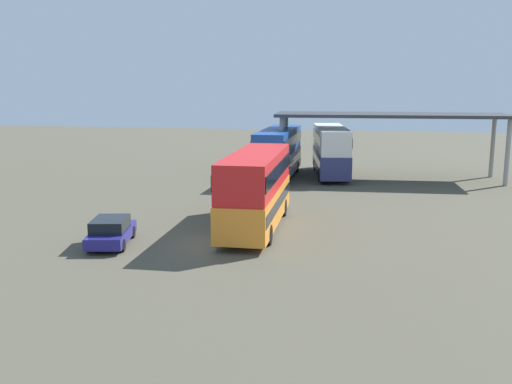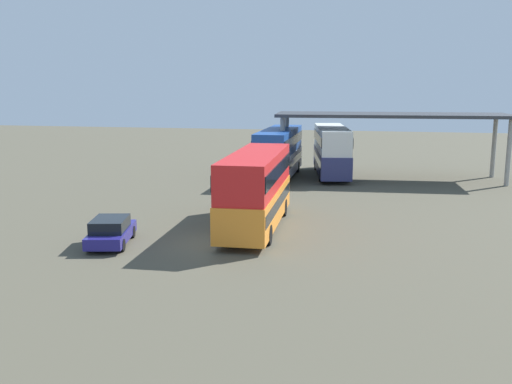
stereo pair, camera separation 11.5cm
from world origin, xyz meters
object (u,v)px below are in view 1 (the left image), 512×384
Objects in this scene: parked_hatchback at (111,231)px; double_decker_near_canopy at (278,151)px; double_decker_mid_row at (331,149)px; double_decker_main at (256,187)px.

parked_hatchback is 0.39× the size of double_decker_near_canopy.
double_decker_mid_row reaches higher than parked_hatchback.
parked_hatchback is 21.93m from double_decker_near_canopy.
double_decker_mid_row is (9.11, 23.40, 1.60)m from parked_hatchback.
double_decker_mid_row is (4.19, 2.09, 0.05)m from double_decker_near_canopy.
double_decker_near_canopy is at bearing 3.18° from double_decker_main.
double_decker_mid_row is at bearing -10.04° from double_decker_main.
double_decker_main is 19.00m from double_decker_mid_row.
double_decker_mid_row reaches higher than double_decker_main.
double_decker_near_canopy is 4.68m from double_decker_mid_row.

